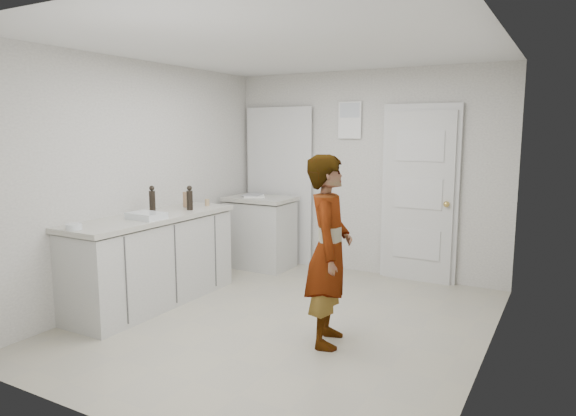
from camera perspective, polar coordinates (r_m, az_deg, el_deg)
The scene contains 12 objects.
ground at distance 4.93m, azimuth -0.31°, elevation -12.51°, with size 4.00×4.00×0.00m, color #A7A18C.
room_shell at distance 6.47m, azimuth 6.89°, elevation 1.90°, with size 4.00×4.00×4.00m.
main_counter at distance 5.48m, azimuth -14.76°, elevation -5.91°, with size 0.64×1.96×0.93m.
side_counter at distance 6.70m, azimuth -3.07°, elevation -2.98°, with size 0.84×0.61×0.93m.
person at distance 4.26m, azimuth 4.57°, elevation -4.76°, with size 0.58×0.38×1.59m, color silver.
cake_mix_box at distance 5.82m, azimuth -11.15°, elevation 0.91°, with size 0.10×0.05×0.17m, color #A47852.
spice_jar at distance 5.90m, azimuth -8.97°, elevation 0.61°, with size 0.05×0.05×0.08m, color tan.
oil_cruet_a at distance 5.61m, azimuth -10.87°, elevation 1.06°, with size 0.07×0.07×0.27m.
oil_cruet_b at distance 5.49m, azimuth -14.85°, elevation 0.87°, with size 0.06×0.06×0.29m.
baking_dish at distance 5.17m, azimuth -15.46°, elevation -0.85°, with size 0.36×0.27×0.06m.
egg_bowl at distance 4.81m, azimuth -22.69°, elevation -1.93°, with size 0.14×0.14×0.05m.
papers at distance 6.68m, azimuth -3.78°, elevation 1.33°, with size 0.26×0.34×0.01m, color white.
Camera 1 is at (2.27, -4.00, 1.78)m, focal length 32.00 mm.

